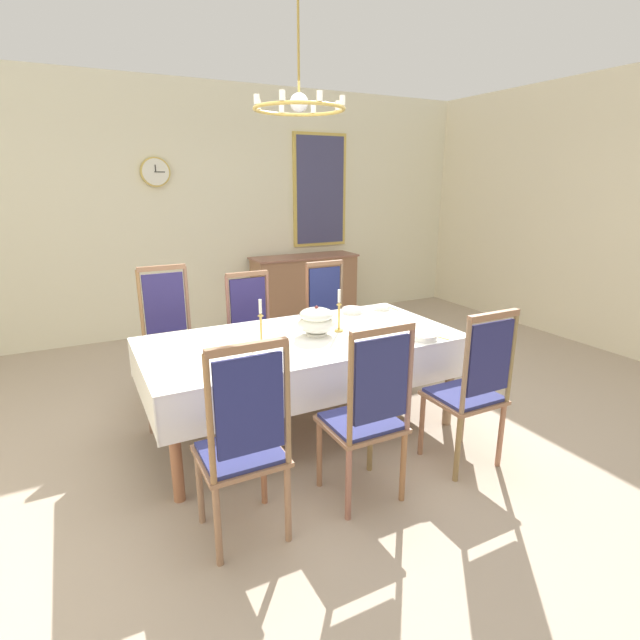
% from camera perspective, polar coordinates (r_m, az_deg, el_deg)
% --- Properties ---
extents(ground, '(7.72, 6.28, 0.04)m').
position_cam_1_polar(ground, '(3.83, -1.18, -13.62)').
color(ground, tan).
extents(back_wall, '(7.72, 0.08, 3.02)m').
position_cam_1_polar(back_wall, '(6.35, -14.33, 12.30)').
color(back_wall, '#EBE6C7').
rests_on(back_wall, ground).
extents(dining_table, '(2.31, 1.14, 0.75)m').
position_cam_1_polar(dining_table, '(3.65, -2.16, -3.13)').
color(dining_table, '#9C6041').
rests_on(dining_table, ground).
extents(tablecloth, '(2.33, 1.16, 0.31)m').
position_cam_1_polar(tablecloth, '(3.65, -2.16, -3.06)').
color(tablecloth, white).
rests_on(tablecloth, dining_table).
extents(chair_south_a, '(0.44, 0.42, 1.16)m').
position_cam_1_polar(chair_south_a, '(2.59, -8.94, -14.04)').
color(chair_south_a, '#926C53').
rests_on(chair_south_a, ground).
extents(chair_north_a, '(0.44, 0.42, 1.19)m').
position_cam_1_polar(chair_north_a, '(4.35, -17.24, -1.80)').
color(chair_north_a, '#976B43').
rests_on(chair_north_a, ground).
extents(chair_south_b, '(0.44, 0.42, 1.14)m').
position_cam_1_polar(chair_south_b, '(2.88, 5.63, -10.79)').
color(chair_south_b, '#986749').
rests_on(chair_south_b, ground).
extents(chair_north_b, '(0.44, 0.42, 1.07)m').
position_cam_1_polar(chair_north_b, '(4.53, -7.81, -1.01)').
color(chair_north_b, '#9C6048').
rests_on(chair_north_b, ground).
extents(chair_south_c, '(0.44, 0.42, 1.11)m').
position_cam_1_polar(chair_south_c, '(3.36, 17.40, -7.59)').
color(chair_south_c, '#956347').
rests_on(chair_south_c, ground).
extents(chair_north_c, '(0.44, 0.42, 1.11)m').
position_cam_1_polar(chair_north_c, '(4.85, 1.21, 0.42)').
color(chair_north_c, '#8D5F4E').
rests_on(chair_north_c, ground).
extents(soup_tureen, '(0.29, 0.29, 0.23)m').
position_cam_1_polar(soup_tureen, '(3.65, -0.41, -0.09)').
color(soup_tureen, white).
rests_on(soup_tureen, tablecloth).
extents(candlestick_west, '(0.07, 0.07, 0.33)m').
position_cam_1_polar(candlestick_west, '(3.47, -6.95, -0.74)').
color(candlestick_west, gold).
rests_on(candlestick_west, tablecloth).
extents(candlestick_east, '(0.07, 0.07, 0.33)m').
position_cam_1_polar(candlestick_east, '(3.73, 2.24, 0.60)').
color(candlestick_east, gold).
rests_on(candlestick_east, tablecloth).
extents(bowl_near_left, '(0.19, 0.19, 0.04)m').
position_cam_1_polar(bowl_near_left, '(3.65, 12.16, -1.89)').
color(bowl_near_left, white).
rests_on(bowl_near_left, tablecloth).
extents(bowl_near_right, '(0.14, 0.14, 0.04)m').
position_cam_1_polar(bowl_near_right, '(4.43, 7.30, 1.51)').
color(bowl_near_right, white).
rests_on(bowl_near_right, tablecloth).
extents(bowl_far_left, '(0.19, 0.19, 0.04)m').
position_cam_1_polar(bowl_far_left, '(4.30, 3.88, 1.20)').
color(bowl_far_left, white).
rests_on(bowl_far_left, tablecloth).
extents(spoon_primary, '(0.06, 0.17, 0.01)m').
position_cam_1_polar(spoon_primary, '(3.74, 13.28, -1.78)').
color(spoon_primary, gold).
rests_on(spoon_primary, tablecloth).
extents(spoon_secondary, '(0.03, 0.18, 0.01)m').
position_cam_1_polar(spoon_secondary, '(4.51, 8.17, 1.55)').
color(spoon_secondary, gold).
rests_on(spoon_secondary, tablecloth).
extents(sideboard, '(1.44, 0.48, 0.90)m').
position_cam_1_polar(sideboard, '(6.64, -1.83, 3.70)').
color(sideboard, '#96684A').
rests_on(sideboard, ground).
extents(mounted_clock, '(0.34, 0.06, 0.34)m').
position_cam_1_polar(mounted_clock, '(6.18, -18.80, 16.15)').
color(mounted_clock, '#D1B251').
extents(framed_painting, '(0.79, 0.05, 1.50)m').
position_cam_1_polar(framed_painting, '(6.88, -0.01, 14.97)').
color(framed_painting, '#D1B251').
extents(chandelier, '(0.62, 0.62, 0.66)m').
position_cam_1_polar(chandelier, '(3.48, -2.47, 23.73)').
color(chandelier, gold).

